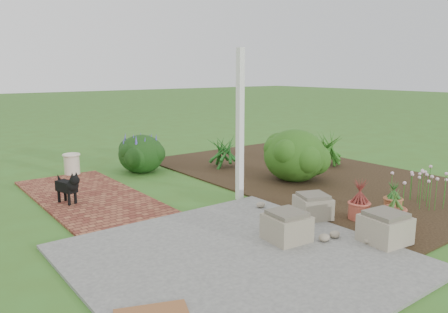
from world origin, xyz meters
TOP-DOWN VIEW (x-y plane):
  - ground at (0.00, 0.00)m, footprint 80.00×80.00m
  - concrete_patio at (-1.25, -1.75)m, footprint 3.50×3.50m
  - brick_path at (-1.70, 1.75)m, footprint 1.60×3.50m
  - garden_bed at (2.50, 0.50)m, footprint 4.00×7.00m
  - veranda_post at (0.30, 0.10)m, footprint 0.10×0.10m
  - stone_trough_near at (0.48, -2.53)m, footprint 0.55×0.55m
  - stone_trough_mid at (-0.44, -1.74)m, footprint 0.53×0.53m
  - stone_trough_far at (0.48, -1.36)m, footprint 0.59×0.59m
  - black_dog at (-2.12, 1.47)m, footprint 0.28×0.56m
  - cream_ceramic_urn at (-1.39, 3.48)m, footprint 0.36×0.36m
  - evergreen_shrub at (1.92, 0.39)m, footprint 1.28×1.28m
  - agapanthus_clump_back at (3.48, 0.89)m, footprint 1.23×1.23m
  - agapanthus_clump_front at (1.52, 2.14)m, footprint 1.23×1.23m
  - pink_flower_patch at (2.33, -2.05)m, footprint 0.98×0.98m
  - terracotta_pot_bronze at (0.99, -1.79)m, footprint 0.37×0.37m
  - terracotta_pot_small_left at (1.65, -1.92)m, footprint 0.29×0.29m
  - terracotta_pot_small_right at (1.13, -2.26)m, footprint 0.33×0.33m
  - purple_flowering_bush at (-0.08, 2.94)m, footprint 1.22×1.22m

SIDE VIEW (x-z plane):
  - ground at x=0.00m, z-range 0.00..0.00m
  - garden_bed at x=2.50m, z-range 0.00..0.03m
  - concrete_patio at x=-1.25m, z-range 0.00..0.04m
  - brick_path at x=-1.70m, z-range 0.00..0.04m
  - terracotta_pot_small_left at x=1.65m, z-range 0.03..0.25m
  - terracotta_pot_bronze at x=0.99m, z-range 0.03..0.27m
  - terracotta_pot_small_right at x=1.13m, z-range 0.03..0.28m
  - stone_trough_far at x=0.48m, z-range 0.04..0.34m
  - stone_trough_mid at x=-0.44m, z-range 0.04..0.36m
  - stone_trough_near at x=0.48m, z-range 0.04..0.37m
  - cream_ceramic_urn at x=-1.39m, z-range 0.04..0.45m
  - pink_flower_patch at x=2.33m, z-range 0.03..0.63m
  - black_dog at x=-2.12m, z-range 0.09..0.58m
  - purple_flowering_bush at x=-0.08m, z-range 0.00..0.82m
  - agapanthus_clump_front at x=1.52m, z-range 0.03..0.86m
  - agapanthus_clump_back at x=3.48m, z-range 0.03..0.95m
  - evergreen_shrub at x=1.92m, z-range 0.03..1.05m
  - veranda_post at x=0.30m, z-range 0.00..2.50m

